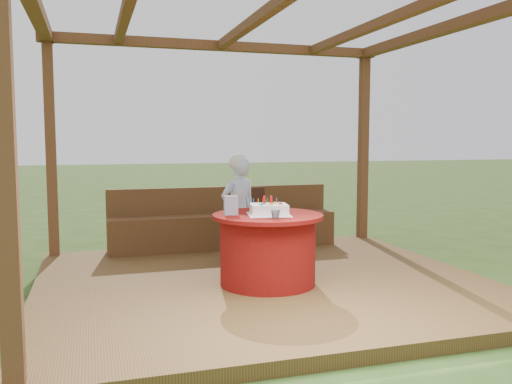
{
  "coord_description": "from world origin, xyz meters",
  "views": [
    {
      "loc": [
        -1.67,
        -5.21,
        1.55
      ],
      "look_at": [
        0.0,
        0.25,
        1.0
      ],
      "focal_mm": 38.0,
      "sensor_mm": 36.0,
      "label": 1
    }
  ],
  "objects_px": {
    "table": "(268,249)",
    "birthday_cake": "(269,209)",
    "bench": "(224,228)",
    "chair": "(251,220)",
    "elderly_woman": "(238,209)",
    "drinking_glass": "(275,214)",
    "gift_bag": "(231,205)"
  },
  "relations": [
    {
      "from": "table",
      "to": "drinking_glass",
      "type": "height_order",
      "value": "drinking_glass"
    },
    {
      "from": "elderly_woman",
      "to": "gift_bag",
      "type": "distance_m",
      "value": 0.9
    },
    {
      "from": "table",
      "to": "birthday_cake",
      "type": "relative_size",
      "value": 2.33
    },
    {
      "from": "elderly_woman",
      "to": "chair",
      "type": "bearing_deg",
      "value": 47.02
    },
    {
      "from": "elderly_woman",
      "to": "birthday_cake",
      "type": "distance_m",
      "value": 0.96
    },
    {
      "from": "table",
      "to": "gift_bag",
      "type": "bearing_deg",
      "value": 170.99
    },
    {
      "from": "birthday_cake",
      "to": "drinking_glass",
      "type": "bearing_deg",
      "value": -95.33
    },
    {
      "from": "chair",
      "to": "gift_bag",
      "type": "xyz_separation_m",
      "value": [
        -0.52,
        -1.07,
        0.32
      ]
    },
    {
      "from": "table",
      "to": "elderly_woman",
      "type": "relative_size",
      "value": 0.85
    },
    {
      "from": "bench",
      "to": "chair",
      "type": "height_order",
      "value": "chair"
    },
    {
      "from": "table",
      "to": "elderly_woman",
      "type": "height_order",
      "value": "elderly_woman"
    },
    {
      "from": "birthday_cake",
      "to": "gift_bag",
      "type": "distance_m",
      "value": 0.37
    },
    {
      "from": "chair",
      "to": "elderly_woman",
      "type": "xyz_separation_m",
      "value": [
        -0.22,
        -0.24,
        0.18
      ]
    },
    {
      "from": "table",
      "to": "chair",
      "type": "xyz_separation_m",
      "value": [
        0.16,
        1.13,
        0.11
      ]
    },
    {
      "from": "bench",
      "to": "chair",
      "type": "xyz_separation_m",
      "value": [
        0.15,
        -0.78,
        0.21
      ]
    },
    {
      "from": "table",
      "to": "elderly_woman",
      "type": "distance_m",
      "value": 0.94
    },
    {
      "from": "bench",
      "to": "table",
      "type": "height_order",
      "value": "bench"
    },
    {
      "from": "bench",
      "to": "chair",
      "type": "relative_size",
      "value": 3.49
    },
    {
      "from": "gift_bag",
      "to": "table",
      "type": "bearing_deg",
      "value": -2.54
    },
    {
      "from": "elderly_woman",
      "to": "birthday_cake",
      "type": "height_order",
      "value": "elderly_woman"
    },
    {
      "from": "elderly_woman",
      "to": "drinking_glass",
      "type": "bearing_deg",
      "value": -88.86
    },
    {
      "from": "birthday_cake",
      "to": "elderly_woman",
      "type": "bearing_deg",
      "value": 92.96
    },
    {
      "from": "chair",
      "to": "gift_bag",
      "type": "relative_size",
      "value": 4.61
    },
    {
      "from": "bench",
      "to": "table",
      "type": "bearing_deg",
      "value": -90.39
    },
    {
      "from": "elderly_woman",
      "to": "birthday_cake",
      "type": "relative_size",
      "value": 2.73
    },
    {
      "from": "birthday_cake",
      "to": "gift_bag",
      "type": "relative_size",
      "value": 2.52
    },
    {
      "from": "bench",
      "to": "chair",
      "type": "distance_m",
      "value": 0.82
    },
    {
      "from": "gift_bag",
      "to": "birthday_cake",
      "type": "bearing_deg",
      "value": -12.53
    },
    {
      "from": "drinking_glass",
      "to": "bench",
      "type": "bearing_deg",
      "value": 88.8
    },
    {
      "from": "table",
      "to": "chair",
      "type": "distance_m",
      "value": 1.15
    },
    {
      "from": "bench",
      "to": "elderly_woman",
      "type": "bearing_deg",
      "value": -94.0
    },
    {
      "from": "bench",
      "to": "birthday_cake",
      "type": "height_order",
      "value": "birthday_cake"
    }
  ]
}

